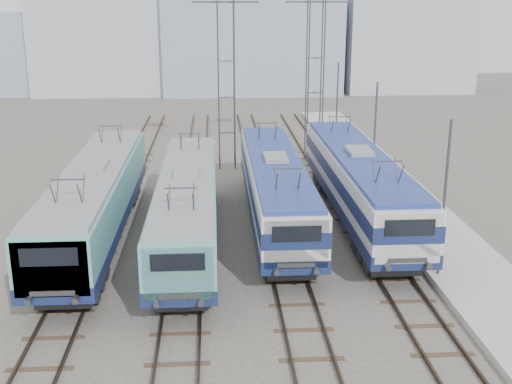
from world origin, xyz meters
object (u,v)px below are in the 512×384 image
(catenary_tower_west, at_px, (226,74))
(mast_rear, at_px, (337,108))
(mast_front, at_px, (444,203))
(locomotive_far_right, at_px, (359,180))
(mast_mid, at_px, (374,141))
(locomotive_center_left, at_px, (187,204))
(catenary_tower_east, at_px, (315,70))
(locomotive_far_left, at_px, (95,198))
(locomotive_center_right, at_px, (276,185))

(catenary_tower_west, bearing_deg, mast_rear, 24.94)
(mast_rear, bearing_deg, mast_front, -90.00)
(locomotive_far_right, xyz_separation_m, mast_mid, (1.85, 4.33, 1.13))
(mast_rear, bearing_deg, locomotive_center_left, -119.22)
(catenary_tower_east, distance_m, mast_mid, 10.69)
(locomotive_far_left, distance_m, locomotive_center_right, 9.16)
(mast_mid, bearing_deg, locomotive_center_left, -145.71)
(locomotive_center_left, height_order, catenary_tower_west, catenary_tower_west)
(mast_mid, bearing_deg, locomotive_far_left, -157.07)
(mast_front, distance_m, mast_mid, 12.00)
(locomotive_far_right, height_order, catenary_tower_west, catenary_tower_west)
(locomotive_center_right, xyz_separation_m, catenary_tower_east, (4.25, 14.79, 4.37))
(locomotive_far_right, xyz_separation_m, catenary_tower_west, (-6.75, 12.33, 4.27))
(locomotive_center_left, height_order, locomotive_far_right, locomotive_far_right)
(mast_rear, bearing_deg, locomotive_far_left, -129.69)
(locomotive_far_left, xyz_separation_m, locomotive_center_left, (4.50, -0.91, -0.12))
(locomotive_far_left, relative_size, catenary_tower_west, 1.55)
(locomotive_center_right, relative_size, mast_front, 2.54)
(locomotive_center_left, xyz_separation_m, locomotive_far_right, (9.00, 3.07, 0.18))
(catenary_tower_east, relative_size, mast_rear, 1.71)
(locomotive_far_left, height_order, mast_mid, mast_mid)
(mast_front, bearing_deg, locomotive_center_left, 157.02)
(locomotive_center_right, height_order, mast_front, mast_front)
(locomotive_center_right, xyz_separation_m, catenary_tower_west, (-2.25, 12.79, 4.37))
(locomotive_center_left, height_order, locomotive_center_right, locomotive_center_right)
(locomotive_far_right, relative_size, catenary_tower_west, 1.55)
(locomotive_center_left, relative_size, mast_front, 2.51)
(locomotive_center_right, bearing_deg, mast_mid, 37.06)
(locomotive_center_left, relative_size, locomotive_center_right, 0.99)
(locomotive_center_right, bearing_deg, locomotive_far_left, -169.31)
(locomotive_far_left, xyz_separation_m, catenary_tower_west, (6.75, 14.49, 4.33))
(locomotive_center_right, distance_m, catenary_tower_east, 16.00)
(locomotive_center_right, relative_size, mast_rear, 2.54)
(catenary_tower_east, height_order, mast_mid, catenary_tower_east)
(locomotive_center_left, relative_size, catenary_tower_west, 1.46)
(locomotive_far_right, distance_m, mast_front, 7.97)
(locomotive_far_left, distance_m, mast_rear, 24.06)
(locomotive_far_left, relative_size, mast_front, 2.66)
(locomotive_center_right, xyz_separation_m, locomotive_far_right, (4.50, 0.47, 0.10))
(catenary_tower_west, relative_size, mast_front, 1.71)
(mast_mid, height_order, mast_rear, same)
(locomotive_center_right, relative_size, catenary_tower_west, 1.48)
(locomotive_center_left, bearing_deg, locomotive_far_right, 18.84)
(mast_mid, bearing_deg, catenary_tower_east, 101.86)
(catenary_tower_east, xyz_separation_m, mast_rear, (2.10, 2.00, -3.14))
(catenary_tower_west, bearing_deg, locomotive_far_right, -61.30)
(mast_front, bearing_deg, catenary_tower_west, 113.27)
(locomotive_center_left, bearing_deg, catenary_tower_east, 63.30)
(locomotive_center_left, distance_m, catenary_tower_east, 19.98)
(mast_front, bearing_deg, mast_mid, 90.00)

